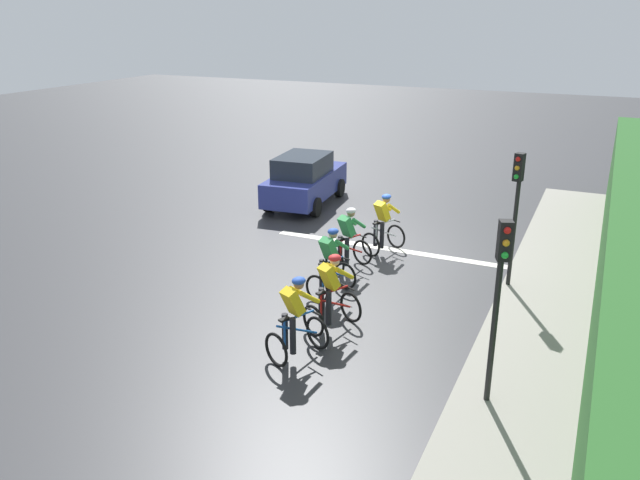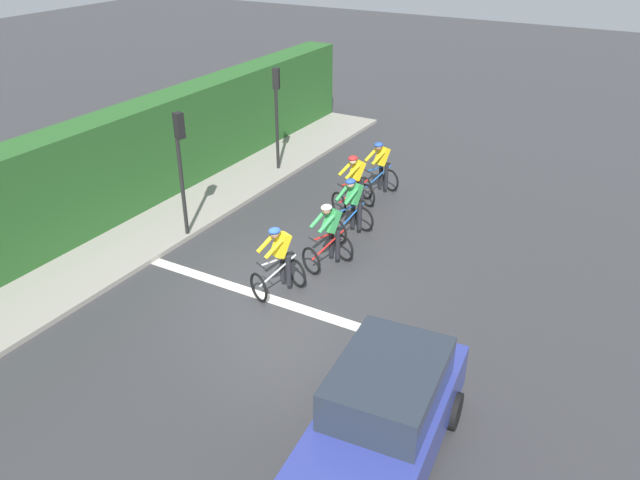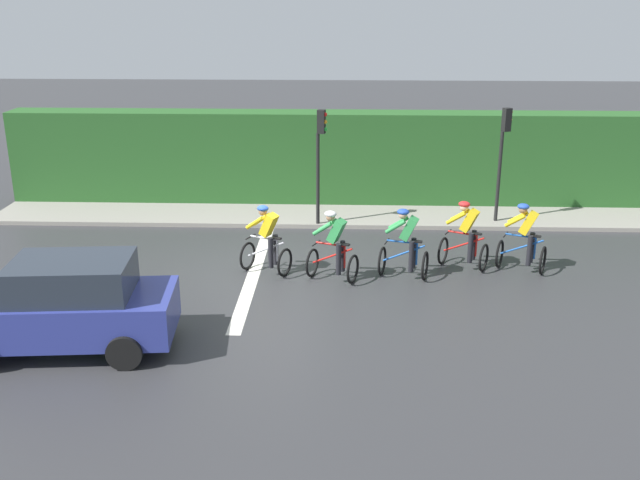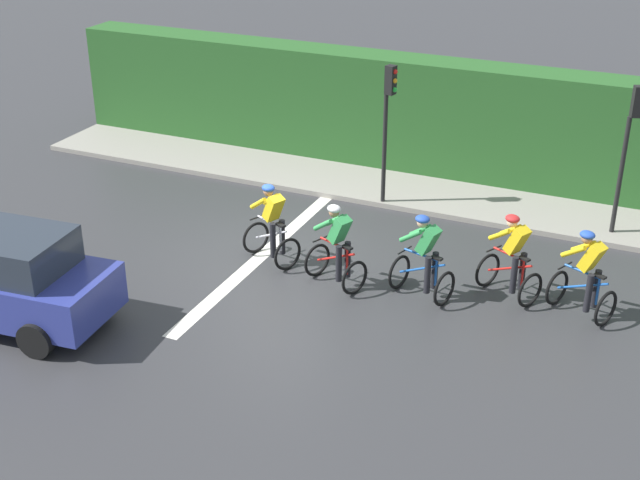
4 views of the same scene
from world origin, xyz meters
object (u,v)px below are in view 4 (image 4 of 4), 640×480
(car_navy, at_px, (2,277))
(traffic_light_near_crossing, at_px, (388,115))
(cyclist_lead, at_px, (586,277))
(cyclist_second, at_px, (512,259))
(cyclist_fourth, at_px, (337,248))
(traffic_light_far_junction, at_px, (629,139))
(cyclist_mid, at_px, (424,259))
(cyclist_trailing, at_px, (272,226))

(car_navy, distance_m, traffic_light_near_crossing, 8.86)
(cyclist_lead, distance_m, cyclist_second, 1.36)
(cyclist_second, bearing_deg, cyclist_fourth, -73.88)
(cyclist_lead, height_order, cyclist_fourth, same)
(cyclist_fourth, xyz_separation_m, traffic_light_far_junction, (-4.44, 4.62, 1.43))
(cyclist_lead, height_order, cyclist_mid, same)
(cyclist_second, xyz_separation_m, cyclist_trailing, (0.52, -4.73, 0.00))
(car_navy, bearing_deg, traffic_light_far_junction, 130.23)
(cyclist_second, height_order, car_navy, car_navy)
(cyclist_trailing, bearing_deg, traffic_light_near_crossing, 162.57)
(cyclist_trailing, xyz_separation_m, traffic_light_near_crossing, (-3.56, 1.12, 1.43))
(cyclist_fourth, relative_size, traffic_light_near_crossing, 0.50)
(traffic_light_near_crossing, bearing_deg, car_navy, -30.35)
(traffic_light_near_crossing, height_order, traffic_light_far_junction, same)
(cyclist_lead, xyz_separation_m, traffic_light_far_junction, (-3.67, 0.12, 1.43))
(cyclist_trailing, bearing_deg, cyclist_fourth, 76.16)
(cyclist_mid, bearing_deg, traffic_light_far_junction, 144.80)
(cyclist_second, xyz_separation_m, cyclist_fourth, (0.91, -3.15, 0.00))
(traffic_light_near_crossing, bearing_deg, traffic_light_far_junction, 95.53)
(cyclist_mid, height_order, cyclist_trailing, same)
(cyclist_mid, xyz_separation_m, traffic_light_near_crossing, (-3.71, -2.13, 1.43))
(cyclist_trailing, height_order, traffic_light_far_junction, traffic_light_far_junction)
(cyclist_lead, distance_m, car_navy, 10.37)
(cyclist_lead, relative_size, cyclist_mid, 1.00)
(traffic_light_far_junction, bearing_deg, car_navy, -49.77)
(cyclist_mid, relative_size, cyclist_trailing, 1.00)
(cyclist_second, distance_m, car_navy, 9.23)
(car_navy, bearing_deg, cyclist_lead, 114.99)
(cyclist_mid, bearing_deg, cyclist_trailing, -92.72)
(cyclist_fourth, distance_m, car_navy, 6.08)
(cyclist_lead, height_order, car_navy, car_navy)
(cyclist_fourth, height_order, car_navy, car_navy)
(traffic_light_far_junction, bearing_deg, cyclist_fourth, -46.16)
(car_navy, xyz_separation_m, traffic_light_far_junction, (-8.05, 9.52, 1.35))
(cyclist_fourth, height_order, cyclist_trailing, same)
(cyclist_second, bearing_deg, traffic_light_near_crossing, -130.03)
(cyclist_mid, bearing_deg, cyclist_lead, 100.56)
(cyclist_lead, height_order, traffic_light_far_junction, traffic_light_far_junction)
(cyclist_mid, bearing_deg, traffic_light_near_crossing, -150.17)
(cyclist_mid, xyz_separation_m, cyclist_trailing, (-0.15, -3.24, 0.00))
(cyclist_fourth, relative_size, car_navy, 0.39)
(cyclist_fourth, height_order, traffic_light_near_crossing, traffic_light_near_crossing)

